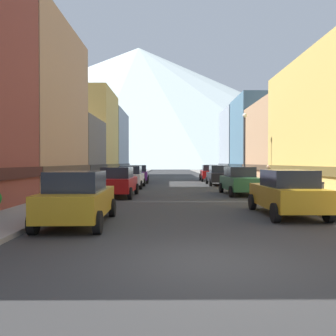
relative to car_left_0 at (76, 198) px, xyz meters
The scene contains 22 objects.
ground_plane 5.91m from the car_left_0, 49.45° to the right, with size 400.00×400.00×0.00m, color #343434.
sidewalk_left 30.67m from the car_left_0, 94.59° to the left, with size 2.50×100.00×0.15m, color gray.
sidewalk_right 32.18m from the car_left_0, 71.80° to the left, with size 2.50×100.00×0.15m, color gray.
storefront_left_2 23.66m from the car_left_0, 109.53° to the left, with size 8.65×8.32×6.28m.
storefront_left_3 32.50m from the car_left_0, 105.03° to the left, with size 9.61×9.46×10.67m.
storefront_left_4 43.25m from the car_left_0, 100.08° to the left, with size 7.98×12.01×9.86m.
storefront_right_2 27.09m from the car_left_0, 55.46° to the left, with size 8.25×9.33×7.77m.
storefront_right_3 34.81m from the car_left_0, 65.06° to the left, with size 6.87×8.49×9.99m.
storefront_right_4 43.87m from the car_left_0, 68.52° to the left, with size 9.71×8.98×9.94m.
car_left_0 is the anchor object (origin of this frame).
car_left_1 9.41m from the car_left_0, 90.02° to the left, with size 2.15×4.44×1.78m.
car_left_2 16.71m from the car_left_0, 90.01° to the left, with size 2.08×4.41×1.78m.
car_left_3 23.68m from the car_left_0, 90.00° to the left, with size 2.23×4.48×1.78m.
car_right_0 7.85m from the car_left_0, 14.46° to the left, with size 2.06×4.40×1.78m.
car_right_1 13.16m from the car_left_0, 54.75° to the left, with size 2.19×4.46×1.78m.
car_right_2 21.48m from the car_left_0, 69.29° to the left, with size 2.11×4.42×1.78m.
car_right_3 28.14m from the car_left_0, 74.34° to the left, with size 2.17×4.45×1.78m.
trash_bin_right 11.36m from the car_left_0, 26.72° to the left, with size 0.59×0.59×0.98m.
potted_plant_0 9.78m from the car_left_0, 109.11° to the left, with size 0.72×0.72×1.03m.
pedestrian_0 16.47m from the car_left_0, 52.39° to the left, with size 0.36×0.36×1.73m.
streetlamp_right 19.16m from the car_left_0, 61.07° to the left, with size 0.36×0.36×5.86m.
mountain_backdrop 259.92m from the car_left_0, 94.29° to the left, with size 341.51×341.51×88.55m, color silver.
Camera 1 is at (-0.80, -7.21, 2.08)m, focal length 37.60 mm.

